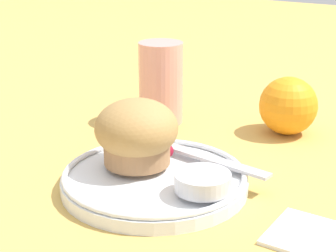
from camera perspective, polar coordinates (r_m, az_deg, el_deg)
name	(u,v)px	position (r m, az deg, el deg)	size (l,w,h in m)	color
ground_plane	(168,179)	(0.63, -0.05, -5.43)	(3.00, 3.00, 0.00)	tan
plate	(158,181)	(0.60, -0.99, -5.57)	(0.20, 0.20, 0.02)	white
muffin	(137,133)	(0.61, -3.21, -0.74)	(0.09, 0.09, 0.07)	#9E7047
cream_ramekin	(203,181)	(0.56, 3.54, -5.57)	(0.06, 0.06, 0.02)	silver
berry_pair	(161,150)	(0.63, -0.72, -2.41)	(0.03, 0.02, 0.02)	maroon
butter_knife	(193,154)	(0.64, 2.61, -2.83)	(0.20, 0.04, 0.00)	#B7B7BC
orange_fruit	(288,106)	(0.77, 12.11, 2.02)	(0.08, 0.08, 0.08)	orange
juice_glass	(161,83)	(0.79, -0.73, 4.41)	(0.06, 0.06, 0.11)	#E5998C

